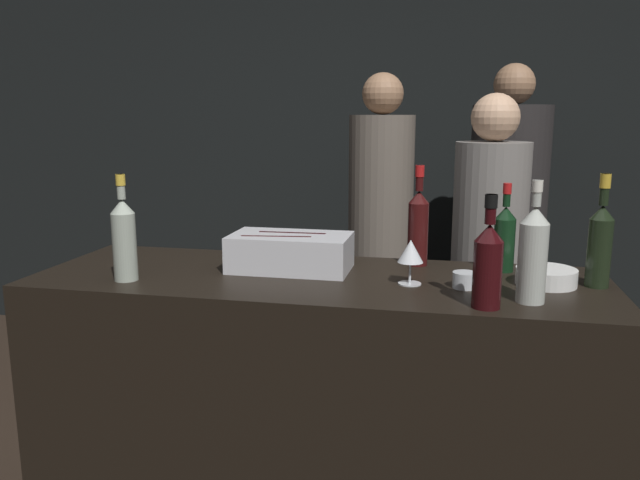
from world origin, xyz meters
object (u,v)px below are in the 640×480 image
wine_glass (410,253)px  person_grey_polo (507,217)px  white_wine_bottle (533,252)px  champagne_bottle (600,242)px  red_wine_bottle_black_foil (488,262)px  rose_wine_bottle (124,237)px  bowl_white (546,276)px  red_wine_bottle_burgundy (505,236)px  red_wine_bottle_tall (418,225)px  person_blond_tee (488,254)px  candle_votive (465,280)px  person_in_hoodie (380,222)px  ice_bin_with_bottles (290,251)px

wine_glass → person_grey_polo: size_ratio=0.08×
wine_glass → white_wine_bottle: bearing=-19.3°
champagne_bottle → red_wine_bottle_black_foil: 0.47m
wine_glass → rose_wine_bottle: 0.94m
red_wine_bottle_black_foil → rose_wine_bottle: bearing=176.8°
bowl_white → red_wine_bottle_burgundy: red_wine_bottle_burgundy is taller
white_wine_bottle → person_grey_polo: person_grey_polo is taller
champagne_bottle → red_wine_bottle_black_foil: size_ratio=1.11×
red_wine_bottle_tall → person_blond_tee: 0.70m
red_wine_bottle_burgundy → person_grey_polo: size_ratio=0.17×
white_wine_bottle → rose_wine_bottle: (-1.29, -0.02, -0.00)m
candle_votive → rose_wine_bottle: rose_wine_bottle is taller
red_wine_bottle_tall → rose_wine_bottle: bearing=-155.8°
person_grey_polo → rose_wine_bottle: bearing=-177.0°
red_wine_bottle_black_foil → person_grey_polo: person_grey_polo is taller
red_wine_bottle_burgundy → person_in_hoodie: (-0.55, 0.99, -0.14)m
white_wine_bottle → person_grey_polo: (0.05, 1.57, -0.14)m
red_wine_bottle_tall → rose_wine_bottle: size_ratio=1.03×
bowl_white → red_wine_bottle_black_foil: red_wine_bottle_black_foil is taller
white_wine_bottle → person_blond_tee: person_blond_tee is taller
rose_wine_bottle → person_in_hoodie: person_in_hoodie is taller
bowl_white → red_wine_bottle_burgundy: (-0.12, 0.16, 0.10)m
champagne_bottle → red_wine_bottle_black_foil: (-0.36, -0.30, -0.01)m
bowl_white → rose_wine_bottle: rose_wine_bottle is taller
ice_bin_with_bottles → candle_votive: size_ratio=5.40×
red_wine_bottle_tall → wine_glass: bearing=-91.6°
rose_wine_bottle → person_grey_polo: bearing=49.8°
candle_votive → champagne_bottle: (0.41, 0.11, 0.12)m
bowl_white → white_wine_bottle: 0.25m
champagne_bottle → person_grey_polo: person_grey_polo is taller
candle_votive → red_wine_bottle_burgundy: size_ratio=0.25×
ice_bin_with_bottles → red_wine_bottle_burgundy: 0.76m
white_wine_bottle → red_wine_bottle_burgundy: bearing=97.7°
wine_glass → ice_bin_with_bottles: bearing=166.0°
bowl_white → wine_glass: size_ratio=1.30×
white_wine_bottle → ice_bin_with_bottles: bearing=163.6°
ice_bin_with_bottles → wine_glass: 0.45m
bowl_white → red_wine_bottle_tall: red_wine_bottle_tall is taller
red_wine_bottle_burgundy → red_wine_bottle_black_foil: size_ratio=0.96×
champagne_bottle → bowl_white: bearing=-174.9°
wine_glass → red_wine_bottle_tall: 0.28m
rose_wine_bottle → person_grey_polo: size_ratio=0.20×
rose_wine_bottle → red_wine_bottle_black_foil: size_ratio=1.09×
person_blond_tee → red_wine_bottle_burgundy: bearing=-122.8°
champagne_bottle → red_wine_bottle_tall: red_wine_bottle_tall is taller
bowl_white → person_grey_polo: size_ratio=0.11×
red_wine_bottle_tall → candle_votive: bearing=-59.7°
wine_glass → rose_wine_bottle: size_ratio=0.42×
bowl_white → white_wine_bottle: bearing=-109.2°
wine_glass → white_wine_bottle: (0.36, -0.13, 0.04)m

